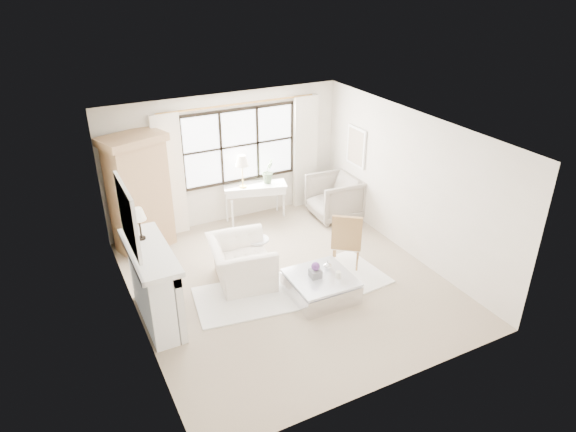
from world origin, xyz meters
name	(u,v)px	position (x,y,z in m)	size (l,w,h in m)	color
floor	(287,282)	(0.00, 0.00, 0.00)	(5.50, 5.50, 0.00)	tan
ceiling	(287,131)	(0.00, 0.00, 2.70)	(5.50, 5.50, 0.00)	silver
wall_back	(226,159)	(0.00, 2.75, 1.35)	(5.00, 5.00, 0.00)	silver
wall_front	(392,303)	(0.00, -2.75, 1.35)	(5.00, 5.00, 0.00)	silver
wall_left	(130,248)	(-2.50, 0.00, 1.35)	(5.50, 5.50, 0.00)	beige
wall_right	(410,184)	(2.50, 0.00, 1.35)	(5.50, 5.50, 0.00)	beige
window_pane	(239,146)	(0.30, 2.73, 1.60)	(2.40, 0.02, 1.50)	white
window_frame	(240,146)	(0.30, 2.72, 1.60)	(2.50, 0.04, 1.50)	black
curtain_rod	(239,104)	(0.30, 2.67, 2.47)	(0.04, 0.04, 3.30)	#A8773A
curtain_left	(170,176)	(-1.20, 2.65, 1.24)	(0.55, 0.10, 2.47)	white
curtain_right	(305,152)	(1.80, 2.65, 1.24)	(0.55, 0.10, 2.47)	silver
fireplace	(152,285)	(-2.27, 0.00, 0.65)	(0.58, 1.66, 1.26)	white
mirror_frame	(128,217)	(-2.47, 0.00, 1.84)	(0.05, 1.15, 0.95)	white
mirror_glass	(130,216)	(-2.44, 0.00, 1.84)	(0.02, 1.00, 0.80)	silver
art_frame	(356,147)	(2.47, 1.70, 1.55)	(0.04, 0.62, 0.82)	white
art_canvas	(355,147)	(2.45, 1.70, 1.55)	(0.01, 0.52, 0.72)	#C2AE96
mantel_lamp	(138,215)	(-2.27, 0.35, 1.65)	(0.22, 0.22, 0.51)	black
armoire	(139,193)	(-1.88, 2.35, 1.14)	(1.29, 1.02, 2.24)	tan
console_table	(255,202)	(0.50, 2.45, 0.40)	(1.37, 0.79, 0.80)	white
console_lamp	(242,162)	(0.23, 2.44, 1.36)	(0.28, 0.28, 0.69)	#B6953F
orchid_plant	(268,171)	(0.80, 2.44, 1.05)	(0.28, 0.23, 0.51)	#506845
side_table	(258,247)	(-0.19, 0.80, 0.33)	(0.40, 0.40, 0.51)	white
rug_left	(246,299)	(-0.83, -0.14, 0.01)	(1.64, 1.16, 0.03)	white
rug_right	(334,279)	(0.76, -0.31, 0.02)	(1.69, 1.27, 0.03)	white
club_armchair	(241,262)	(-0.68, 0.39, 0.38)	(1.17, 1.02, 0.76)	white
wingback_chair	(334,197)	(2.05, 1.80, 0.45)	(0.97, 1.00, 0.91)	gray
french_chair	(346,251)	(1.19, -0.02, 0.31)	(0.68, 0.68, 1.08)	#A27744
coffee_table	(321,287)	(0.30, -0.62, 0.18)	(1.02, 1.02, 0.38)	silver
planter_box	(315,273)	(0.22, -0.58, 0.45)	(0.18, 0.18, 0.13)	slate
planter_flowers	(316,266)	(0.22, -0.58, 0.58)	(0.14, 0.14, 0.14)	#5B2F76
pillar_candle	(338,275)	(0.53, -0.78, 0.44)	(0.09, 0.09, 0.12)	beige
coffee_vase	(327,265)	(0.52, -0.46, 0.45)	(0.14, 0.14, 0.15)	silver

